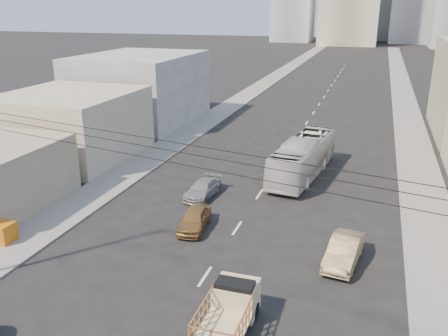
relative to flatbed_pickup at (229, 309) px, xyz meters
The scene contains 11 objects.
sidewalk_left 67.29m from the flatbed_pickup, 102.22° to the left, with size 3.50×180.00×0.12m, color gray.
sidewalk_right 66.42m from the flatbed_pickup, 81.99° to the left, with size 3.50×180.00×0.12m, color gray.
lane_dashes 48.84m from the flatbed_pickup, 92.93° to the left, with size 0.15×104.00×0.01m.
flatbed_pickup is the anchor object (origin of this frame).
city_bus 20.99m from the flatbed_pickup, 90.26° to the left, with size 2.68×11.43×3.19m, color beige.
sedan_brown 10.22m from the flatbed_pickup, 119.62° to the left, with size 1.57×3.90×1.33m, color brown.
sedan_tan 8.60m from the flatbed_pickup, 60.05° to the left, with size 1.53×4.40×1.45m, color #917C54.
sedan_grey 15.47m from the flatbed_pickup, 114.42° to the left, with size 1.69×4.15×1.21m, color gray.
overhead_wires 8.70m from the flatbed_pickup, 132.30° to the right, with size 23.01×5.02×0.72m.
bldg_left_mid 29.26m from the flatbed_pickup, 137.40° to the left, with size 11.00×12.00×6.00m, color #A99F88.
bldg_left_far 41.24m from the flatbed_pickup, 122.32° to the left, with size 12.00×16.00×8.00m, color gray.
Camera 1 is at (7.57, -12.28, 13.46)m, focal length 38.00 mm.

